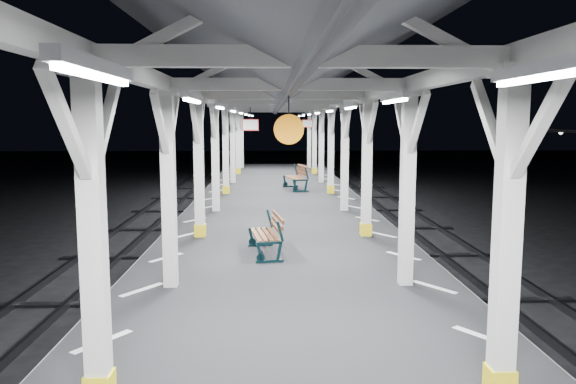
{
  "coord_description": "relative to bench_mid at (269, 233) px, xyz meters",
  "views": [
    {
      "loc": [
        -0.31,
        -11.3,
        3.79
      ],
      "look_at": [
        0.09,
        1.19,
        2.2
      ],
      "focal_mm": 35.0,
      "sensor_mm": 36.0,
      "label": 1
    }
  ],
  "objects": [
    {
      "name": "hazard_stripes_right",
      "position": [
        2.79,
        -0.28,
        -0.44
      ],
      "size": [
        1.0,
        48.0,
        0.01
      ],
      "primitive_type": "cube",
      "color": "silver",
      "rests_on": "platform"
    },
    {
      "name": "platform",
      "position": [
        0.34,
        -0.28,
        -0.95
      ],
      "size": [
        6.0,
        50.0,
        1.0
      ],
      "primitive_type": "cube",
      "color": "black",
      "rests_on": "ground"
    },
    {
      "name": "bench_mid",
      "position": [
        0.0,
        0.0,
        0.0
      ],
      "size": [
        0.78,
        1.61,
        0.84
      ],
      "rotation": [
        0.0,
        0.0,
        0.14
      ],
      "color": "black",
      "rests_on": "platform"
    },
    {
      "name": "hazard_stripes_left",
      "position": [
        -2.11,
        -0.28,
        -0.44
      ],
      "size": [
        1.0,
        48.0,
        0.01
      ],
      "primitive_type": "cube",
      "color": "silver",
      "rests_on": "platform"
    },
    {
      "name": "ground",
      "position": [
        0.34,
        -0.28,
        -1.45
      ],
      "size": [
        120.0,
        120.0,
        0.0
      ],
      "primitive_type": "plane",
      "color": "black",
      "rests_on": "ground"
    },
    {
      "name": "track_left",
      "position": [
        -4.66,
        -0.28,
        -1.37
      ],
      "size": [
        2.2,
        60.0,
        0.16
      ],
      "color": "#2D2D33",
      "rests_on": "ground"
    },
    {
      "name": "canopy",
      "position": [
        0.34,
        -0.29,
        3.11
      ],
      "size": [
        5.4,
        49.0,
        4.65
      ],
      "color": "silver",
      "rests_on": "platform"
    },
    {
      "name": "bench_far",
      "position": [
        1.15,
        11.16,
        0.08
      ],
      "size": [
        1.01,
        1.91,
        0.98
      ],
      "rotation": [
        0.0,
        0.0,
        0.2
      ],
      "color": "black",
      "rests_on": "platform"
    },
    {
      "name": "track_right",
      "position": [
        5.34,
        -0.28,
        -1.37
      ],
      "size": [
        2.2,
        60.0,
        0.16
      ],
      "color": "#2D2D33",
      "rests_on": "ground"
    }
  ]
}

